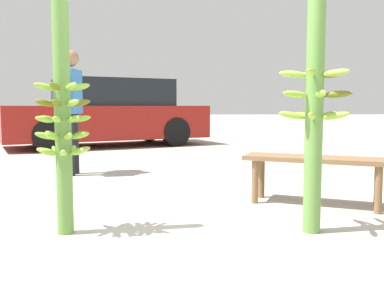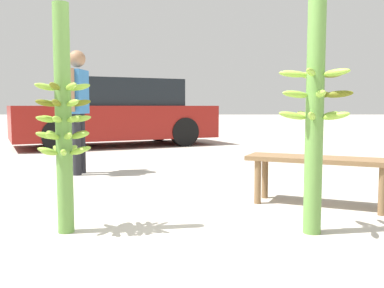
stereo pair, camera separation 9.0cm
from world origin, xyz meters
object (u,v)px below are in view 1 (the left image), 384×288
Objects in this scene: banana_stalk_left at (63,120)px; banana_stalk_center at (314,113)px; vendor_person at (71,100)px; parked_car at (107,114)px; market_bench at (316,165)px.

banana_stalk_center is at bearing -1.02° from banana_stalk_left.
vendor_person is 0.34× the size of parked_car.
market_bench is 0.28× the size of parked_car.
banana_stalk_left is at bearing 178.98° from banana_stalk_center.
banana_stalk_left is 0.98× the size of banana_stalk_center.
banana_stalk_center reaches higher than parked_car.
parked_car is at bearing 96.55° from banana_stalk_left.
vendor_person is 3.14m from market_bench.
vendor_person reaches higher than market_bench.
banana_stalk_left is at bearing 161.49° from parked_car.
banana_stalk_left is 1.70m from banana_stalk_center.
banana_stalk_center is 3.41m from vendor_person.
market_bench is (2.54, -1.76, -0.59)m from vendor_person.
banana_stalk_left is 2.60m from vendor_person.
banana_stalk_left is 6.59m from parked_car.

